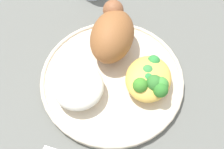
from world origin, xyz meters
name	(u,v)px	position (x,y,z in m)	size (l,w,h in m)	color
ground_plane	(112,82)	(0.00, 0.00, 0.00)	(2.00, 2.00, 0.00)	#5F605A
plate	(112,79)	(0.00, 0.00, 0.01)	(0.26, 0.26, 0.02)	beige
roasted_chicken	(112,34)	(0.07, 0.02, 0.05)	(0.12, 0.08, 0.07)	brown
rice_pile	(78,87)	(-0.05, 0.05, 0.04)	(0.09, 0.09, 0.04)	white
mac_cheese_with_broccoli	(150,79)	(0.00, -0.07, 0.04)	(0.09, 0.08, 0.04)	#E3B54D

